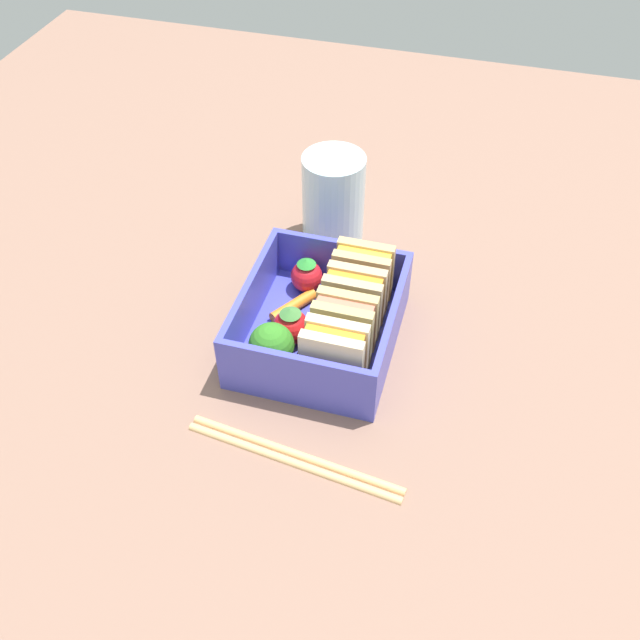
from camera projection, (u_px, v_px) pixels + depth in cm
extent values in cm
cube|color=#876454|center=(320.00, 348.00, 65.49)|extent=(120.00, 120.00, 2.00)
cube|color=#454AC5|center=(320.00, 336.00, 64.35)|extent=(15.29, 13.41, 1.20)
cube|color=#454AC5|center=(392.00, 328.00, 61.06)|extent=(15.29, 0.60, 4.62)
cube|color=#454AC5|center=(251.00, 300.00, 63.49)|extent=(15.29, 0.60, 4.62)
cube|color=#454AC5|center=(341.00, 261.00, 67.23)|extent=(0.60, 12.21, 4.62)
cube|color=#454AC5|center=(295.00, 376.00, 57.32)|extent=(0.60, 12.21, 4.62)
cube|color=tan|center=(365.00, 269.00, 65.33)|extent=(0.94, 5.22, 5.99)
cube|color=yellow|center=(363.00, 276.00, 64.70)|extent=(0.94, 4.81, 5.51)
cube|color=tan|center=(360.00, 283.00, 64.07)|extent=(0.94, 5.22, 5.99)
cube|color=tan|center=(356.00, 294.00, 63.06)|extent=(0.94, 5.22, 5.99)
cube|color=orange|center=(354.00, 301.00, 62.43)|extent=(0.94, 4.81, 5.51)
cube|color=tan|center=(351.00, 308.00, 61.79)|extent=(0.94, 5.22, 5.99)
cube|color=tan|center=(347.00, 320.00, 60.78)|extent=(0.94, 5.22, 5.99)
cube|color=#D87259|center=(344.00, 327.00, 60.15)|extent=(0.94, 4.81, 5.51)
cube|color=tan|center=(342.00, 335.00, 59.52)|extent=(0.94, 5.22, 5.99)
cube|color=beige|center=(337.00, 348.00, 58.51)|extent=(0.94, 5.22, 5.99)
cube|color=orange|center=(334.00, 356.00, 57.87)|extent=(0.94, 4.81, 5.51)
cube|color=beige|center=(331.00, 364.00, 57.24)|extent=(0.94, 5.22, 5.99)
sphere|color=red|center=(307.00, 276.00, 66.88)|extent=(3.01, 3.01, 3.01)
cone|color=green|center=(306.00, 262.00, 65.59)|extent=(1.81, 1.81, 0.60)
cylinder|color=orange|center=(293.00, 306.00, 65.48)|extent=(4.74, 3.56, 1.08)
sphere|color=red|center=(291.00, 327.00, 62.13)|extent=(3.19, 3.19, 3.19)
cone|color=#43823E|center=(290.00, 311.00, 60.78)|extent=(1.91, 1.91, 0.60)
cylinder|color=#82BC6B|center=(273.00, 361.00, 60.55)|extent=(1.32, 1.32, 1.36)
sphere|color=#337D24|center=(271.00, 345.00, 59.11)|extent=(3.85, 3.85, 3.85)
cylinder|color=tan|center=(296.00, 452.00, 55.95)|extent=(2.80, 18.03, 0.70)
cylinder|color=tan|center=(292.00, 460.00, 55.42)|extent=(2.80, 18.03, 0.70)
cylinder|color=silver|center=(333.00, 199.00, 72.04)|extent=(6.34, 6.34, 9.50)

